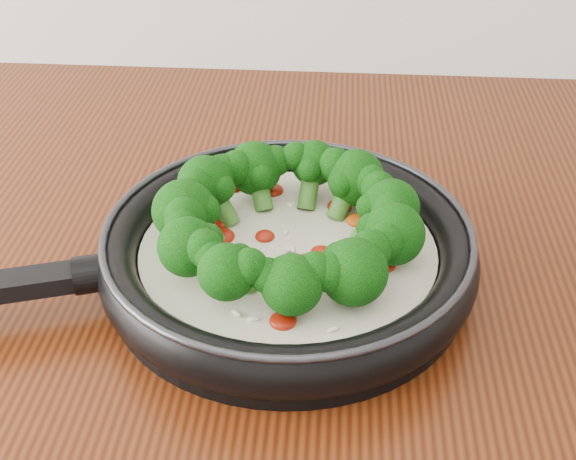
{
  "coord_description": "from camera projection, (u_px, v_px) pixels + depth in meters",
  "views": [
    {
      "loc": [
        -0.04,
        0.54,
        1.3
      ],
      "look_at": [
        -0.07,
        1.04,
        0.95
      ],
      "focal_mm": 47.32,
      "sensor_mm": 36.0,
      "label": 1
    }
  ],
  "objects": [
    {
      "name": "skillet",
      "position": [
        285.0,
        245.0,
        0.63
      ],
      "size": [
        0.52,
        0.4,
        0.09
      ],
      "color": "black",
      "rests_on": "counter"
    }
  ]
}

